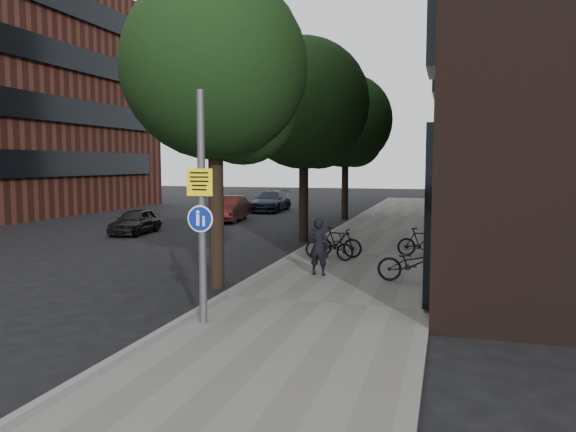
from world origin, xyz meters
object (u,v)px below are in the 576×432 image
(signpost, at_px, (202,207))
(parked_bike_facade_near, at_px, (414,264))
(pedestrian, at_px, (319,247))
(parked_car_near, at_px, (136,221))

(signpost, bearing_deg, parked_bike_facade_near, 51.33)
(pedestrian, distance_m, parked_car_near, 12.04)
(pedestrian, xyz_separation_m, parked_bike_facade_near, (2.44, -0.23, -0.29))
(signpost, distance_m, parked_bike_facade_near, 6.02)
(signpost, xyz_separation_m, parked_car_near, (-8.63, 11.99, -1.70))
(parked_car_near, bearing_deg, parked_bike_facade_near, -36.06)
(signpost, xyz_separation_m, pedestrian, (1.06, 4.84, -1.37))
(pedestrian, relative_size, parked_bike_facade_near, 0.85)
(parked_bike_facade_near, bearing_deg, pedestrian, 85.31)
(signpost, xyz_separation_m, parked_bike_facade_near, (3.50, 4.61, -1.66))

